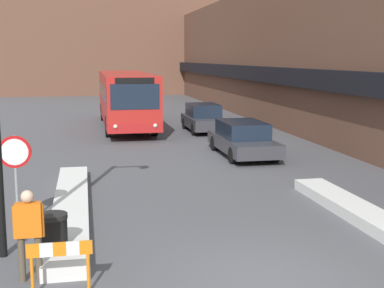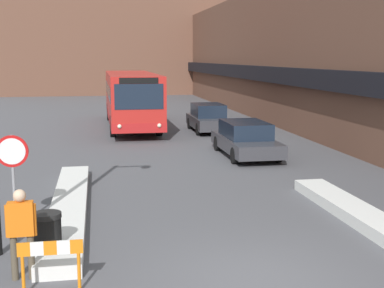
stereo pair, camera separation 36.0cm
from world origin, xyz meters
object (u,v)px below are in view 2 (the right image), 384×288
object	(u,v)px
parked_car_front	(246,139)
pedestrian	(21,226)
city_bus	(131,98)
trash_bin	(48,235)
parked_car_middle	(208,118)
stop_sign	(12,161)
street_lamp	(1,55)
construction_barricade	(51,257)

from	to	relation	value
parked_car_front	pedestrian	size ratio (longest dim) A/B	2.83
city_bus	trash_bin	xyz separation A→B (m)	(-3.02, -20.40, -1.24)
parked_car_middle	trash_bin	distance (m)	19.12
stop_sign	pedestrian	distance (m)	3.26
pedestrian	parked_car_front	bearing A→B (deg)	55.17
city_bus	stop_sign	xyz separation A→B (m)	(-3.95, -18.25, -0.10)
parked_car_middle	stop_sign	bearing A→B (deg)	-117.09
street_lamp	parked_car_front	bearing A→B (deg)	51.83
street_lamp	city_bus	bearing A→B (deg)	79.32
city_bus	street_lamp	size ratio (longest dim) A/B	1.81
parked_car_front	city_bus	bearing A→B (deg)	111.80
parked_car_middle	stop_sign	world-z (taller)	stop_sign
stop_sign	trash_bin	size ratio (longest dim) A/B	2.36
trash_bin	city_bus	bearing A→B (deg)	81.58
pedestrian	trash_bin	bearing A→B (deg)	68.66
trash_bin	construction_barricade	bearing A→B (deg)	-83.18
city_bus	stop_sign	bearing A→B (deg)	-102.23
street_lamp	construction_barricade	distance (m)	4.12
parked_car_front	construction_barricade	xyz separation A→B (m)	(-6.85, -12.02, -0.05)
parked_car_front	parked_car_middle	distance (m)	7.46
parked_car_middle	pedestrian	world-z (taller)	pedestrian
trash_bin	construction_barricade	world-z (taller)	trash_bin
pedestrian	trash_bin	distance (m)	1.19
city_bus	construction_barricade	distance (m)	22.31
pedestrian	trash_bin	world-z (taller)	pedestrian
city_bus	parked_car_front	bearing A→B (deg)	-68.20
city_bus	trash_bin	distance (m)	20.66
parked_car_front	pedestrian	distance (m)	13.52
parked_car_middle	construction_barricade	size ratio (longest dim) A/B	3.83
city_bus	parked_car_middle	xyz separation A→B (m)	(4.04, -2.63, -0.97)
parked_car_front	stop_sign	size ratio (longest dim) A/B	2.14
pedestrian	construction_barricade	size ratio (longest dim) A/B	1.54
parked_car_middle	pedestrian	bearing A→B (deg)	-111.55
parked_car_middle	trash_bin	xyz separation A→B (m)	(-7.05, -17.77, -0.27)
parked_car_front	trash_bin	bearing A→B (deg)	-124.38
trash_bin	parked_car_middle	bearing A→B (deg)	68.35
pedestrian	construction_barricade	xyz separation A→B (m)	(0.56, -0.72, -0.35)
parked_car_front	trash_bin	size ratio (longest dim) A/B	5.06
parked_car_front	street_lamp	size ratio (longest dim) A/B	0.72
parked_car_front	construction_barricade	size ratio (longest dim) A/B	4.37
pedestrian	street_lamp	bearing A→B (deg)	104.70
city_bus	street_lamp	bearing A→B (deg)	-100.68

